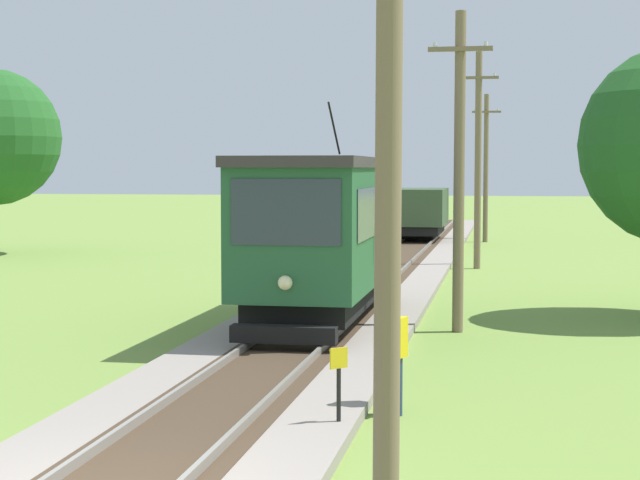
# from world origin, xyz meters

# --- Properties ---
(red_tram) EXTENTS (2.60, 8.54, 4.79)m
(red_tram) POSITION_xyz_m (0.00, 12.92, 2.19)
(red_tram) COLOR #235633
(red_tram) RESTS_ON rail_right
(freight_car) EXTENTS (2.40, 5.20, 2.31)m
(freight_car) POSITION_xyz_m (0.00, 39.88, 1.56)
(freight_car) COLOR #384C33
(freight_car) RESTS_ON rail_right
(utility_pole_foreground) EXTENTS (1.40, 0.50, 7.71)m
(utility_pole_foreground) POSITION_xyz_m (3.03, -0.95, 3.95)
(utility_pole_foreground) COLOR #7A664C
(utility_pole_foreground) RESTS_ON ground
(utility_pole_near_tram) EXTENTS (1.40, 0.57, 7.02)m
(utility_pole_near_tram) POSITION_xyz_m (3.03, 13.00, 3.61)
(utility_pole_near_tram) COLOR #7A664C
(utility_pole_near_tram) RESTS_ON ground
(utility_pole_mid) EXTENTS (1.40, 0.44, 7.73)m
(utility_pole_mid) POSITION_xyz_m (3.03, 27.83, 3.96)
(utility_pole_mid) COLOR #7A664C
(utility_pole_mid) RESTS_ON ground
(utility_pole_far) EXTENTS (1.40, 0.54, 7.20)m
(utility_pole_far) POSITION_xyz_m (3.03, 41.88, 3.70)
(utility_pole_far) COLOR #7A664C
(utility_pole_far) RESTS_ON ground
(trackside_signal_marker) EXTENTS (0.21, 0.21, 1.18)m
(trackside_signal_marker) POSITION_xyz_m (1.87, 3.53, 0.67)
(trackside_signal_marker) COLOR black
(trackside_signal_marker) RESTS_ON ground
(gravel_pile) EXTENTS (2.70, 2.70, 0.88)m
(gravel_pile) POSITION_xyz_m (-5.09, 42.13, 0.44)
(gravel_pile) COLOR gray
(gravel_pile) RESTS_ON ground
(track_worker) EXTENTS (0.44, 0.36, 1.78)m
(track_worker) POSITION_xyz_m (2.46, 4.79, 0.98)
(track_worker) COLOR navy
(track_worker) RESTS_ON ground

